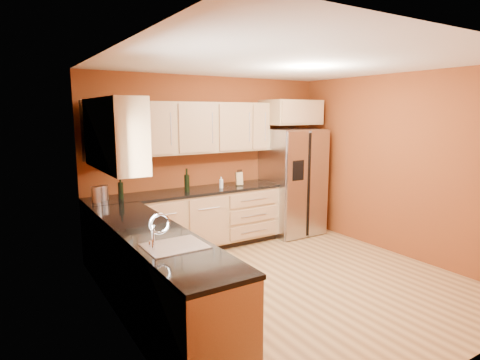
% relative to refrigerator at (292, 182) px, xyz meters
% --- Properties ---
extents(floor, '(4.00, 4.00, 0.00)m').
position_rel_refrigerator_xyz_m(floor, '(-1.35, -1.62, -0.89)').
color(floor, olive).
rests_on(floor, ground).
extents(ceiling, '(4.00, 4.00, 0.00)m').
position_rel_refrigerator_xyz_m(ceiling, '(-1.35, -1.62, 1.71)').
color(ceiling, white).
rests_on(ceiling, wall_back).
extents(wall_back, '(4.00, 0.04, 2.60)m').
position_rel_refrigerator_xyz_m(wall_back, '(-1.35, 0.38, 0.41)').
color(wall_back, brown).
rests_on(wall_back, floor).
extents(wall_front, '(4.00, 0.04, 2.60)m').
position_rel_refrigerator_xyz_m(wall_front, '(-1.35, -3.62, 0.41)').
color(wall_front, brown).
rests_on(wall_front, floor).
extents(wall_left, '(0.04, 4.00, 2.60)m').
position_rel_refrigerator_xyz_m(wall_left, '(-3.35, -1.62, 0.41)').
color(wall_left, brown).
rests_on(wall_left, floor).
extents(wall_right, '(0.04, 4.00, 2.60)m').
position_rel_refrigerator_xyz_m(wall_right, '(0.65, -1.62, 0.41)').
color(wall_right, brown).
rests_on(wall_right, floor).
extents(base_cabinets_back, '(2.90, 0.60, 0.88)m').
position_rel_refrigerator_xyz_m(base_cabinets_back, '(-1.90, 0.07, -0.45)').
color(base_cabinets_back, '#A97F52').
rests_on(base_cabinets_back, floor).
extents(base_cabinets_left, '(0.60, 2.80, 0.88)m').
position_rel_refrigerator_xyz_m(base_cabinets_left, '(-3.05, -1.62, -0.45)').
color(base_cabinets_left, '#A97F52').
rests_on(base_cabinets_left, floor).
extents(countertop_back, '(2.90, 0.62, 0.04)m').
position_rel_refrigerator_xyz_m(countertop_back, '(-1.90, 0.06, 0.01)').
color(countertop_back, black).
rests_on(countertop_back, base_cabinets_back).
extents(countertop_left, '(0.62, 2.80, 0.04)m').
position_rel_refrigerator_xyz_m(countertop_left, '(-3.04, -1.62, 0.01)').
color(countertop_left, black).
rests_on(countertop_left, base_cabinets_left).
extents(upper_cabinets_back, '(2.30, 0.33, 0.75)m').
position_rel_refrigerator_xyz_m(upper_cabinets_back, '(-1.60, 0.21, 0.94)').
color(upper_cabinets_back, '#A97F52').
rests_on(upper_cabinets_back, wall_back).
extents(upper_cabinets_left, '(0.33, 1.35, 0.75)m').
position_rel_refrigerator_xyz_m(upper_cabinets_left, '(-3.19, -0.90, 0.94)').
color(upper_cabinets_left, '#A97F52').
rests_on(upper_cabinets_left, wall_left).
extents(corner_upper_cabinet, '(0.67, 0.67, 0.75)m').
position_rel_refrigerator_xyz_m(corner_upper_cabinet, '(-3.02, 0.04, 0.94)').
color(corner_upper_cabinet, '#A97F52').
rests_on(corner_upper_cabinet, wall_back).
extents(over_fridge_cabinet, '(0.92, 0.60, 0.40)m').
position_rel_refrigerator_xyz_m(over_fridge_cabinet, '(0.00, 0.07, 1.16)').
color(over_fridge_cabinet, '#A97F52').
rests_on(over_fridge_cabinet, wall_back).
extents(refrigerator, '(0.90, 0.75, 1.78)m').
position_rel_refrigerator_xyz_m(refrigerator, '(0.00, 0.00, 0.00)').
color(refrigerator, silver).
rests_on(refrigerator, floor).
extents(window, '(0.03, 0.90, 1.00)m').
position_rel_refrigerator_xyz_m(window, '(-3.33, -2.12, 0.66)').
color(window, white).
rests_on(window, wall_left).
extents(sink_faucet, '(0.50, 0.42, 0.30)m').
position_rel_refrigerator_xyz_m(sink_faucet, '(-3.04, -2.12, 0.18)').
color(sink_faucet, silver).
rests_on(sink_faucet, countertop_left).
extents(canister_left, '(0.12, 0.12, 0.19)m').
position_rel_refrigerator_xyz_m(canister_left, '(-3.09, 0.09, 0.13)').
color(canister_left, silver).
rests_on(canister_left, countertop_back).
extents(canister_right, '(0.15, 0.15, 0.20)m').
position_rel_refrigerator_xyz_m(canister_right, '(-3.20, -0.00, 0.13)').
color(canister_right, silver).
rests_on(canister_right, countertop_back).
extents(wine_bottle_a, '(0.09, 0.09, 0.31)m').
position_rel_refrigerator_xyz_m(wine_bottle_a, '(-2.88, 0.04, 0.18)').
color(wine_bottle_a, black).
rests_on(wine_bottle_a, countertop_back).
extents(wine_bottle_b, '(0.08, 0.08, 0.34)m').
position_rel_refrigerator_xyz_m(wine_bottle_b, '(-1.94, 0.02, 0.20)').
color(wine_bottle_b, black).
rests_on(wine_bottle_b, countertop_back).
extents(knife_block, '(0.13, 0.12, 0.20)m').
position_rel_refrigerator_xyz_m(knife_block, '(-1.03, 0.06, 0.13)').
color(knife_block, tan).
rests_on(knife_block, countertop_back).
extents(soap_dispenser, '(0.07, 0.07, 0.17)m').
position_rel_refrigerator_xyz_m(soap_dispenser, '(-1.39, -0.01, 0.12)').
color(soap_dispenser, white).
rests_on(soap_dispenser, countertop_back).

